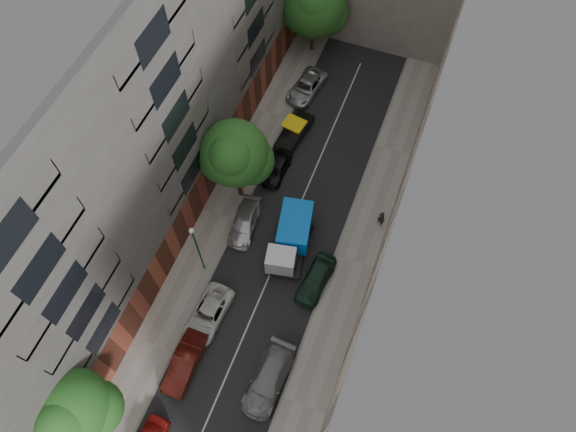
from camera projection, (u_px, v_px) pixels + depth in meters
The scene contains 20 objects.
ground at pixel (286, 238), 39.45m from camera, with size 120.00×120.00×0.00m, color #4C4C49.
road_surface at pixel (286, 238), 39.44m from camera, with size 8.00×44.00×0.02m, color black.
sidewalk_left at pixel (220, 215), 40.34m from camera, with size 3.00×44.00×0.15m, color gray.
sidewalk_right at pixel (354, 261), 38.43m from camera, with size 3.00×44.00×0.15m, color gray.
building_left at pixel (124, 113), 32.63m from camera, with size 8.00×44.00×20.00m, color #454240.
building_right at pixel (467, 221), 28.81m from camera, with size 8.00×44.00×20.00m, color tan.
tarp_truck at pixel (291, 237), 37.91m from camera, with size 3.22×5.94×2.58m.
car_left_1 at pixel (185, 363), 34.11m from camera, with size 1.56×4.48×1.48m, color #4B130F.
car_left_2 at pixel (208, 314), 35.82m from camera, with size 2.14×4.65×1.29m, color silver.
car_left_3 at pixel (245, 223), 39.38m from camera, with size 1.78×4.38×1.27m, color silver.
car_left_4 at pixel (277, 168), 41.83m from camera, with size 1.53×3.80×1.30m, color black.
car_left_5 at pixel (294, 133), 43.50m from camera, with size 1.58×4.53×1.49m, color black.
car_left_6 at pixel (306, 87), 46.14m from camera, with size 2.20×4.78×1.33m, color #BABBBF.
car_right_1 at pixel (268, 379), 33.57m from camera, with size 2.10×5.18×1.50m, color slate.
car_right_2 at pixel (316, 279), 37.02m from camera, with size 1.74×4.33×1.47m, color black.
tree_near at pixel (74, 410), 28.70m from camera, with size 4.75×4.39×7.21m.
tree_mid at pixel (235, 156), 36.54m from camera, with size 5.25×4.97×8.06m.
tree_far at pixel (314, 6), 44.74m from camera, with size 5.98×5.81×8.04m.
lamp_post at pixel (197, 246), 34.73m from camera, with size 0.36×0.36×6.18m.
pedestrian at pixel (381, 218), 39.22m from camera, with size 0.59×0.39×1.62m, color black.
Camera 1 is at (6.50, -16.50, 35.28)m, focal length 32.00 mm.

